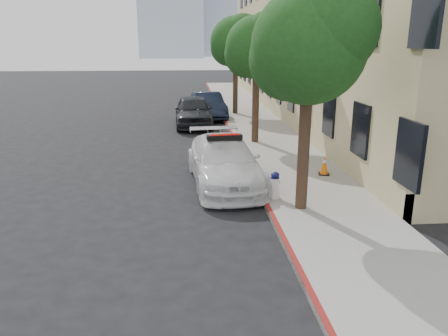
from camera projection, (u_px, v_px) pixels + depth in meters
ground at (190, 191)px, 13.23m from camera, size 120.00×120.00×0.00m
sidewalk at (256, 126)px, 23.08m from camera, size 3.20×50.00×0.15m
curb_strip at (227, 127)px, 22.95m from camera, size 0.12×50.00×0.15m
building at (335, 31)px, 26.95m from camera, size 8.00×36.00×10.00m
tree_near at (310, 45)px, 10.36m from camera, size 2.92×2.82×5.62m
tree_mid at (257, 47)px, 18.05m from camera, size 2.77×2.64×5.43m
tree_far at (236, 42)px, 25.64m from camera, size 3.10×3.00×5.81m
police_car at (224, 162)px, 13.70m from camera, size 2.44×5.18×1.61m
parked_car_mid at (193, 111)px, 23.31m from camera, size 2.06×4.81×1.62m
parked_car_far at (208, 105)px, 25.88m from camera, size 2.15×4.66×1.48m
fire_hydrant at (275, 185)px, 12.11m from camera, size 0.32×0.29×0.76m
traffic_cone at (324, 165)px, 14.29m from camera, size 0.41×0.41×0.65m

